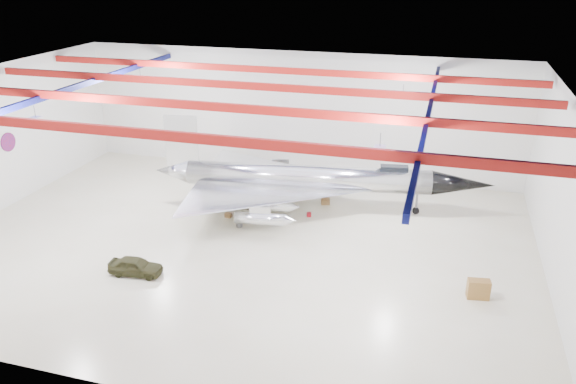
% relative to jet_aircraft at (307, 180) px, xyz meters
% --- Properties ---
extents(floor, '(40.00, 40.00, 0.00)m').
position_rel_jet_aircraft_xyz_m(floor, '(-3.06, -7.01, -2.37)').
color(floor, beige).
rests_on(floor, ground).
extents(wall_back, '(40.00, 0.00, 40.00)m').
position_rel_jet_aircraft_xyz_m(wall_back, '(-3.06, 7.99, 3.13)').
color(wall_back, silver).
rests_on(wall_back, floor).
extents(wall_right, '(0.00, 30.00, 30.00)m').
position_rel_jet_aircraft_xyz_m(wall_right, '(16.94, -7.01, 3.13)').
color(wall_right, silver).
rests_on(wall_right, floor).
extents(ceiling, '(40.00, 40.00, 0.00)m').
position_rel_jet_aircraft_xyz_m(ceiling, '(-3.06, -7.01, 8.63)').
color(ceiling, '#0A0F38').
rests_on(ceiling, wall_back).
extents(ceiling_structure, '(39.50, 29.50, 1.08)m').
position_rel_jet_aircraft_xyz_m(ceiling_structure, '(-3.06, -7.01, 7.96)').
color(ceiling_structure, maroon).
rests_on(ceiling_structure, ceiling).
extents(wall_roundel, '(0.10, 1.50, 1.50)m').
position_rel_jet_aircraft_xyz_m(wall_roundel, '(-23.00, -5.01, 2.63)').
color(wall_roundel, '#B21414').
rests_on(wall_roundel, wall_left).
extents(jet_aircraft, '(26.41, 17.21, 7.22)m').
position_rel_jet_aircraft_xyz_m(jet_aircraft, '(0.00, 0.00, 0.00)').
color(jet_aircraft, silver).
rests_on(jet_aircraft, floor).
extents(jeep, '(3.50, 1.68, 1.15)m').
position_rel_jet_aircraft_xyz_m(jeep, '(-7.75, -12.78, -1.79)').
color(jeep, '#323119').
rests_on(jeep, floor).
extents(desk, '(1.36, 0.82, 1.17)m').
position_rel_jet_aircraft_xyz_m(desk, '(12.79, -9.63, -1.78)').
color(desk, brown).
rests_on(desk, floor).
extents(crate_ply, '(0.56, 0.47, 0.35)m').
position_rel_jet_aircraft_xyz_m(crate_ply, '(-5.31, -3.31, -2.19)').
color(crate_ply, olive).
rests_on(crate_ply, floor).
extents(toolbox_red, '(0.47, 0.41, 0.28)m').
position_rel_jet_aircraft_xyz_m(toolbox_red, '(-2.92, 0.90, -2.23)').
color(toolbox_red, '#A3101C').
rests_on(toolbox_red, floor).
extents(engine_drum, '(0.52, 0.52, 0.42)m').
position_rel_jet_aircraft_xyz_m(engine_drum, '(-3.93, -4.64, -2.16)').
color(engine_drum, '#59595B').
rests_on(engine_drum, floor).
extents(parts_bin, '(0.81, 0.72, 0.48)m').
position_rel_jet_aircraft_xyz_m(parts_bin, '(1.30, 1.20, -2.13)').
color(parts_bin, olive).
rests_on(parts_bin, floor).
extents(tool_chest, '(0.41, 0.41, 0.33)m').
position_rel_jet_aircraft_xyz_m(tool_chest, '(0.59, -1.48, -2.20)').
color(tool_chest, '#A3101C').
rests_on(tool_chest, floor).
extents(oil_barrel, '(0.55, 0.46, 0.34)m').
position_rel_jet_aircraft_xyz_m(oil_barrel, '(-4.09, -3.69, -2.20)').
color(oil_barrel, olive).
rests_on(oil_barrel, floor).
extents(spares_box, '(0.43, 0.43, 0.33)m').
position_rel_jet_aircraft_xyz_m(spares_box, '(-1.90, 2.12, -2.20)').
color(spares_box, '#59595B').
rests_on(spares_box, floor).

